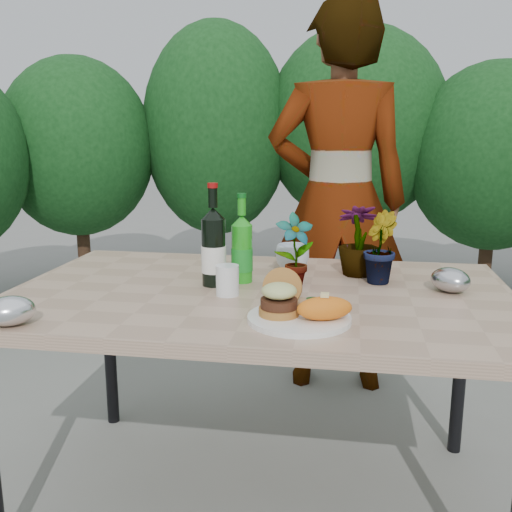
% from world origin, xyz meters
% --- Properties ---
extents(ground, '(80.00, 80.00, 0.00)m').
position_xyz_m(ground, '(0.00, 0.00, 0.00)').
color(ground, slate).
rests_on(ground, ground).
extents(patio_table, '(1.60, 1.00, 0.75)m').
position_xyz_m(patio_table, '(0.00, 0.00, 0.69)').
color(patio_table, tan).
rests_on(patio_table, ground).
extents(shrub_hedge, '(6.95, 5.22, 2.09)m').
position_xyz_m(shrub_hedge, '(0.20, 1.55, 1.14)').
color(shrub_hedge, '#382316').
rests_on(shrub_hedge, ground).
extents(dinner_plate, '(0.28, 0.28, 0.01)m').
position_xyz_m(dinner_plate, '(0.15, -0.28, 0.76)').
color(dinner_plate, white).
rests_on(dinner_plate, patio_table).
extents(burger_stack, '(0.11, 0.16, 0.11)m').
position_xyz_m(burger_stack, '(0.10, -0.26, 0.81)').
color(burger_stack, '#B7722D').
rests_on(burger_stack, dinner_plate).
extents(sweet_potato, '(0.17, 0.12, 0.06)m').
position_xyz_m(sweet_potato, '(0.22, -0.30, 0.80)').
color(sweet_potato, orange).
rests_on(sweet_potato, dinner_plate).
extents(grilled_veg, '(0.08, 0.05, 0.03)m').
position_xyz_m(grilled_veg, '(0.17, -0.19, 0.78)').
color(grilled_veg, olive).
rests_on(grilled_veg, dinner_plate).
extents(wine_bottle, '(0.08, 0.08, 0.34)m').
position_xyz_m(wine_bottle, '(-0.16, 0.04, 0.87)').
color(wine_bottle, black).
rests_on(wine_bottle, patio_table).
extents(sparkling_water, '(0.07, 0.07, 0.30)m').
position_xyz_m(sparkling_water, '(-0.08, 0.10, 0.86)').
color(sparkling_water, '#1F991B').
rests_on(sparkling_water, patio_table).
extents(plastic_cup, '(0.07, 0.07, 0.09)m').
position_xyz_m(plastic_cup, '(-0.09, -0.07, 0.80)').
color(plastic_cup, white).
rests_on(plastic_cup, patio_table).
extents(seedling_left, '(0.15, 0.13, 0.24)m').
position_xyz_m(seedling_left, '(0.10, 0.08, 0.87)').
color(seedling_left, '#21521C').
rests_on(seedling_left, patio_table).
extents(seedling_mid, '(0.13, 0.15, 0.24)m').
position_xyz_m(seedling_mid, '(0.38, 0.17, 0.87)').
color(seedling_mid, '#2D6121').
rests_on(seedling_mid, patio_table).
extents(seedling_right, '(0.17, 0.17, 0.25)m').
position_xyz_m(seedling_right, '(0.31, 0.25, 0.88)').
color(seedling_right, '#2E5B1F').
rests_on(seedling_right, patio_table).
extents(blue_bowl, '(0.14, 0.14, 0.10)m').
position_xyz_m(blue_bowl, '(0.07, 0.28, 0.80)').
color(blue_bowl, silver).
rests_on(blue_bowl, patio_table).
extents(foil_packet_left, '(0.17, 0.16, 0.08)m').
position_xyz_m(foil_packet_left, '(-0.60, -0.44, 0.79)').
color(foil_packet_left, silver).
rests_on(foil_packet_left, patio_table).
extents(foil_packet_right, '(0.17, 0.17, 0.08)m').
position_xyz_m(foil_packet_right, '(0.60, 0.08, 0.79)').
color(foil_packet_right, '#AEAFB5').
rests_on(foil_packet_right, patio_table).
extents(person, '(0.71, 0.50, 1.84)m').
position_xyz_m(person, '(0.22, 0.99, 0.92)').
color(person, '#9B5E4D').
rests_on(person, ground).
extents(terracotta_pot, '(0.17, 0.17, 0.14)m').
position_xyz_m(terracotta_pot, '(-1.35, 1.92, 0.07)').
color(terracotta_pot, '#A9482B').
rests_on(terracotta_pot, ground).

